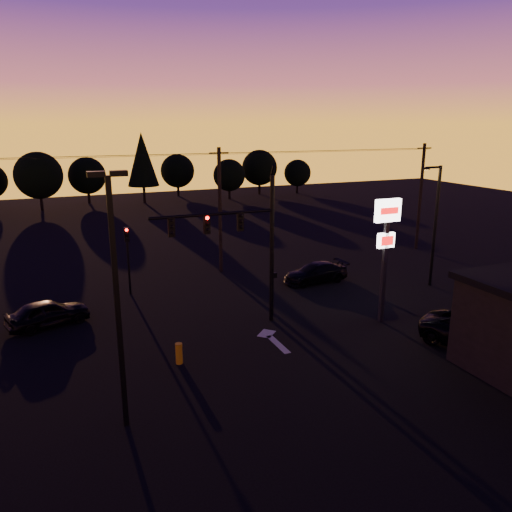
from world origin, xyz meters
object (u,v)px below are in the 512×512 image
at_px(car_left, 48,313).
at_px(car_right, 316,273).
at_px(traffic_signal_mast, 244,236).
at_px(pylon_sign, 386,235).
at_px(secondary_signal, 128,251).
at_px(bollard, 179,353).
at_px(suv_parked, 481,333).
at_px(parking_lot_light, 116,287).
at_px(streetlight, 435,221).

distance_m(car_left, car_right, 17.12).
bearing_deg(traffic_signal_mast, pylon_sign, -19.36).
xyz_separation_m(secondary_signal, pylon_sign, (12.00, -9.99, 2.05)).
height_order(bollard, suv_parked, suv_parked).
relative_size(secondary_signal, parking_lot_light, 0.48).
xyz_separation_m(car_right, suv_parked, (2.17, -12.29, 0.11)).
bearing_deg(parking_lot_light, bollard, 52.81).
xyz_separation_m(pylon_sign, car_right, (0.19, 7.61, -4.25)).
relative_size(pylon_sign, car_right, 1.49).
distance_m(streetlight, suv_parked, 10.46).
height_order(car_left, car_right, car_left).
relative_size(secondary_signal, pylon_sign, 0.64).
distance_m(parking_lot_light, car_left, 12.11).
bearing_deg(car_left, car_right, -102.92).
relative_size(traffic_signal_mast, car_left, 2.01).
bearing_deg(bollard, traffic_signal_mast, 34.73).
relative_size(secondary_signal, car_right, 0.95).
height_order(streetlight, suv_parked, streetlight).
bearing_deg(suv_parked, traffic_signal_mast, 115.01).
bearing_deg(secondary_signal, traffic_signal_mast, -56.81).
bearing_deg(car_right, secondary_signal, -103.74).
bearing_deg(suv_parked, streetlight, 34.52).
height_order(bollard, car_right, car_right).
bearing_deg(streetlight, car_left, 174.10).
height_order(secondary_signal, car_left, secondary_signal).
height_order(traffic_signal_mast, bollard, traffic_signal_mast).
distance_m(parking_lot_light, pylon_sign, 15.19).
bearing_deg(suv_parked, pylon_sign, 88.89).
bearing_deg(secondary_signal, suv_parked, -45.63).
xyz_separation_m(secondary_signal, parking_lot_light, (-2.50, -14.49, 2.41)).
relative_size(secondary_signal, bollard, 4.45).
bearing_deg(traffic_signal_mast, car_right, 35.08).
relative_size(parking_lot_light, streetlight, 1.14).
bearing_deg(streetlight, traffic_signal_mast, -173.86).
xyz_separation_m(parking_lot_light, car_right, (14.69, 12.11, -4.61)).
distance_m(bollard, car_left, 8.86).
bearing_deg(car_right, bollard, -57.75).
xyz_separation_m(parking_lot_light, streetlight, (21.41, 8.50, -0.85)).
relative_size(streetlight, car_left, 1.87).
distance_m(bollard, suv_parked, 14.47).
distance_m(secondary_signal, suv_parked, 20.63).
bearing_deg(bollard, pylon_sign, 2.83).
height_order(streetlight, car_right, streetlight).
distance_m(car_right, suv_parked, 12.48).
distance_m(secondary_signal, car_right, 12.61).
bearing_deg(pylon_sign, car_right, 88.61).
bearing_deg(parking_lot_light, suv_parked, -0.62).
distance_m(parking_lot_light, streetlight, 23.05).
bearing_deg(traffic_signal_mast, bollard, -145.27).
xyz_separation_m(car_left, suv_parked, (19.25, -11.14, 0.05)).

